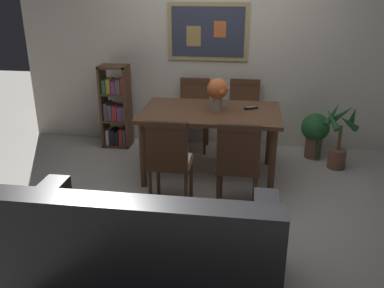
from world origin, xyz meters
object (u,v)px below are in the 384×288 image
(tv_remote, at_px, (251,108))
(dining_chair_near_right, at_px, (238,160))
(flower_vase, at_px, (218,91))
(dining_chair_far_right, at_px, (244,110))
(dining_chair_near_left, at_px, (169,157))
(leather_couch, at_px, (146,251))
(potted_palm, at_px, (339,139))
(dining_table, at_px, (210,119))
(bookshelf, at_px, (116,109))
(potted_ivy, at_px, (315,132))
(dining_chair_far_left, at_px, (194,108))

(tv_remote, bearing_deg, dining_chair_near_right, -95.89)
(flower_vase, bearing_deg, dining_chair_near_right, -71.82)
(dining_chair_far_right, relative_size, flower_vase, 2.57)
(dining_chair_near_left, bearing_deg, flower_vase, 65.27)
(leather_couch, xyz_separation_m, potted_palm, (1.71, 2.35, 0.05))
(dining_chair_near_right, bearing_deg, dining_table, 112.92)
(flower_vase, bearing_deg, bookshelf, 151.90)
(dining_chair_near_left, height_order, tv_remote, dining_chair_near_left)
(flower_vase, bearing_deg, potted_ivy, 30.39)
(leather_couch, bearing_deg, potted_palm, 53.91)
(dining_table, bearing_deg, potted_palm, 15.27)
(leather_couch, bearing_deg, dining_chair_far_left, 91.01)
(dining_chair_near_left, xyz_separation_m, flower_vase, (0.38, 0.81, 0.44))
(dining_chair_near_left, xyz_separation_m, leather_couch, (0.05, -1.14, -0.23))
(potted_palm, height_order, tv_remote, potted_palm)
(potted_palm, bearing_deg, flower_vase, -164.29)
(potted_ivy, relative_size, potted_palm, 0.72)
(leather_couch, bearing_deg, dining_chair_near_right, 63.16)
(dining_chair_near_right, height_order, bookshelf, bookshelf)
(dining_chair_far_right, relative_size, dining_chair_near_left, 1.00)
(dining_chair_far_left, relative_size, bookshelf, 0.84)
(leather_couch, distance_m, tv_remote, 2.23)
(dining_chair_far_right, bearing_deg, dining_chair_far_left, -178.99)
(dining_chair_far_left, height_order, bookshelf, bookshelf)
(dining_chair_far_right, relative_size, dining_chair_near_right, 1.00)
(dining_chair_far_right, height_order, dining_chair_near_left, same)
(tv_remote, bearing_deg, dining_chair_far_left, 136.05)
(potted_ivy, bearing_deg, dining_chair_near_right, -121.18)
(dining_chair_far_left, xyz_separation_m, flower_vase, (0.37, -0.82, 0.44))
(dining_chair_far_right, distance_m, leather_couch, 2.86)
(dining_chair_near_right, distance_m, potted_ivy, 1.75)
(bookshelf, height_order, potted_ivy, bookshelf)
(dining_chair_far_left, xyz_separation_m, bookshelf, (-1.02, -0.08, -0.03))
(dining_chair_far_right, xyz_separation_m, flower_vase, (-0.27, -0.83, 0.44))
(dining_chair_far_right, bearing_deg, dining_chair_near_left, -111.53)
(potted_palm, bearing_deg, dining_chair_near_left, -145.69)
(dining_chair_far_right, relative_size, leather_couch, 0.51)
(dining_chair_far_left, height_order, flower_vase, flower_vase)
(dining_chair_far_left, distance_m, potted_ivy, 1.55)
(dining_chair_far_right, height_order, dining_chair_near_right, same)
(dining_chair_far_right, distance_m, dining_chair_far_left, 0.64)
(leather_couch, relative_size, potted_ivy, 3.17)
(dining_chair_near_right, relative_size, flower_vase, 2.57)
(dining_table, distance_m, dining_chair_near_left, 0.87)
(dining_chair_near_left, bearing_deg, dining_chair_far_left, 89.81)
(potted_ivy, height_order, flower_vase, flower_vase)
(dining_chair_far_left, bearing_deg, flower_vase, -65.78)
(dining_table, distance_m, potted_ivy, 1.45)
(dining_table, height_order, flower_vase, flower_vase)
(leather_couch, height_order, potted_palm, leather_couch)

